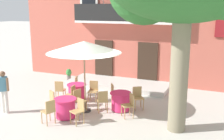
{
  "coord_description": "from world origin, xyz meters",
  "views": [
    {
      "loc": [
        4.98,
        -9.05,
        4.08
      ],
      "look_at": [
        0.15,
        2.17,
        1.3
      ],
      "focal_mm": 43.77,
      "sensor_mm": 36.0,
      "label": 1
    }
  ],
  "objects": [
    {
      "name": "cafe_chair_front_0",
      "position": [
        -0.95,
        0.36,
        0.53
      ],
      "size": [
        0.44,
        0.44,
        0.91
      ],
      "color": "tan",
      "rests_on": "ground"
    },
    {
      "name": "cafe_chair_front_2",
      "position": [
        -1.41,
        1.78,
        0.53
      ],
      "size": [
        0.5,
        0.5,
        0.91
      ],
      "color": "tan",
      "rests_on": "ground"
    },
    {
      "name": "cafe_umbrella",
      "position": [
        -0.12,
        0.08,
        2.61
      ],
      "size": [
        2.9,
        2.9,
        2.85
      ],
      "color": "#997A56",
      "rests_on": "ground"
    },
    {
      "name": "pedestrian_near_entrance",
      "position": [
        -2.97,
        -1.32,
        0.97
      ],
      "size": [
        0.53,
        0.4,
        1.7
      ],
      "color": "silver",
      "rests_on": "ground"
    },
    {
      "name": "ground_plane",
      "position": [
        0.0,
        0.0,
        0.0
      ],
      "size": [
        120.0,
        120.0,
        0.0
      ],
      "primitive_type": "plane",
      "color": "beige"
    },
    {
      "name": "cafe_chair_middle_0",
      "position": [
        -1.18,
        -0.5,
        0.53
      ],
      "size": [
        0.54,
        0.54,
        0.91
      ],
      "color": "tan",
      "rests_on": "ground"
    },
    {
      "name": "cafe_chair_near_tree_3",
      "position": [
        0.65,
        1.29,
        0.53
      ],
      "size": [
        0.56,
        0.56,
        0.91
      ],
      "color": "tan",
      "rests_on": "ground"
    },
    {
      "name": "cafe_chair_middle_1",
      "position": [
        -0.7,
        -1.53,
        0.53
      ],
      "size": [
        0.52,
        0.52,
        0.91
      ],
      "color": "tan",
      "rests_on": "ground"
    },
    {
      "name": "cafe_chair_middle_2",
      "position": [
        0.23,
        -1.04,
        0.53
      ],
      "size": [
        0.53,
        0.53,
        0.91
      ],
      "color": "tan",
      "rests_on": "ground"
    },
    {
      "name": "cafe_table_middle",
      "position": [
        -0.49,
        -0.81,
        0.39
      ],
      "size": [
        0.86,
        0.86,
        0.76
      ],
      "color": "#E52D66",
      "rests_on": "ground"
    },
    {
      "name": "ground_planter_left",
      "position": [
        -3.3,
        3.92,
        0.39
      ],
      "size": [
        0.31,
        0.31,
        0.69
      ],
      "color": "slate",
      "rests_on": "ground"
    },
    {
      "name": "cafe_chair_middle_3",
      "position": [
        -0.32,
        -0.07,
        0.53
      ],
      "size": [
        0.51,
        0.51,
        0.91
      ],
      "color": "tan",
      "rests_on": "ground"
    },
    {
      "name": "cafe_table_near_tree",
      "position": [
        1.15,
        0.73,
        0.39
      ],
      "size": [
        0.86,
        0.86,
        0.76
      ],
      "color": "#E52D66",
      "rests_on": "ground"
    },
    {
      "name": "cafe_chair_front_3",
      "position": [
        -1.81,
        0.81,
        0.53
      ],
      "size": [
        0.5,
        0.5,
        0.91
      ],
      "color": "tan",
      "rests_on": "ground"
    },
    {
      "name": "cafe_table_front",
      "position": [
        -1.11,
        1.09,
        0.39
      ],
      "size": [
        0.86,
        0.86,
        0.76
      ],
      "color": "#E52D66",
      "rests_on": "ground"
    },
    {
      "name": "cafe_chair_near_tree_2",
      "position": [
        1.72,
        1.23,
        0.53
      ],
      "size": [
        0.56,
        0.56,
        0.91
      ],
      "color": "tan",
      "rests_on": "ground"
    },
    {
      "name": "cafe_chair_near_tree_0",
      "position": [
        0.58,
        0.24,
        0.53
      ],
      "size": [
        0.56,
        0.56,
        0.91
      ],
      "color": "tan",
      "rests_on": "ground"
    },
    {
      "name": "cafe_chair_front_1",
      "position": [
        -0.4,
        1.33,
        0.53
      ],
      "size": [
        0.48,
        0.48,
        0.91
      ],
      "color": "tan",
      "rests_on": "ground"
    },
    {
      "name": "cafe_chair_near_tree_1",
      "position": [
        1.71,
        0.22,
        0.53
      ],
      "size": [
        0.56,
        0.56,
        0.91
      ],
      "color": "tan",
      "rests_on": "ground"
    },
    {
      "name": "building_facade",
      "position": [
        -0.26,
        6.99,
        3.75
      ],
      "size": [
        13.0,
        5.09,
        7.5
      ],
      "color": "#BC5B4C",
      "rests_on": "ground"
    },
    {
      "name": "entrance_step_platform",
      "position": [
        -0.26,
        3.97,
        0.12
      ],
      "size": [
        5.37,
        2.06,
        0.25
      ],
      "primitive_type": "cube",
      "color": "silver",
      "rests_on": "ground"
    }
  ]
}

